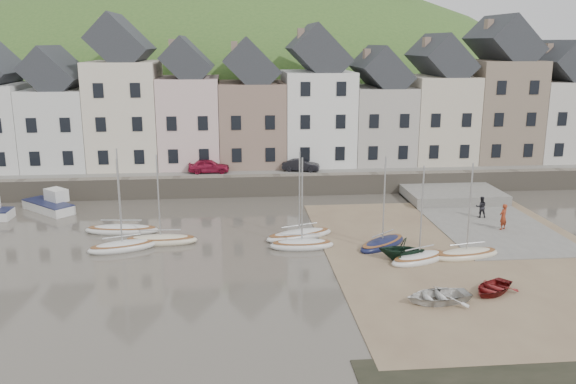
{
  "coord_description": "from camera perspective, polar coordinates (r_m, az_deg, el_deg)",
  "views": [
    {
      "loc": [
        -3.79,
        -34.82,
        13.25
      ],
      "look_at": [
        0.0,
        6.0,
        3.0
      ],
      "focal_mm": 37.5,
      "sensor_mm": 36.0,
      "label": 1
    }
  ],
  "objects": [
    {
      "name": "sailboat_1",
      "position": [
        40.94,
        -15.42,
        -4.98
      ],
      "size": [
        4.71,
        2.81,
        6.32
      ],
      "color": "silver",
      "rests_on": "ground"
    },
    {
      "name": "sailboat_7",
      "position": [
        39.72,
        16.55,
        -5.65
      ],
      "size": [
        4.69,
        2.32,
        6.32
      ],
      "color": "beige",
      "rests_on": "ground"
    },
    {
      "name": "sailboat_6",
      "position": [
        38.24,
        12.33,
        -6.15
      ],
      "size": [
        4.38,
        3.02,
        6.32
      ],
      "color": "silver",
      "rests_on": "ground"
    },
    {
      "name": "seawall",
      "position": [
        53.4,
        -1.09,
        0.66
      ],
      "size": [
        70.0,
        1.2,
        1.8
      ],
      "primitive_type": "cube",
      "color": "slate",
      "rests_on": "ground"
    },
    {
      "name": "beach",
      "position": [
        40.07,
        16.78,
        -5.85
      ],
      "size": [
        18.0,
        26.0,
        0.06
      ],
      "primitive_type": "cube",
      "color": "brown",
      "rests_on": "ground"
    },
    {
      "name": "rowboat_green",
      "position": [
        38.06,
        10.74,
        -5.32
      ],
      "size": [
        3.2,
        2.9,
        1.47
      ],
      "primitive_type": "imported",
      "rotation": [
        0.0,
        0.0,
        -1.77
      ],
      "color": "black",
      "rests_on": "beach"
    },
    {
      "name": "sailboat_3",
      "position": [
        41.81,
        1.08,
        -4.07
      ],
      "size": [
        5.19,
        3.12,
        6.32
      ],
      "color": "silver",
      "rests_on": "ground"
    },
    {
      "name": "sailboat_4",
      "position": [
        39.86,
        1.32,
        -4.98
      ],
      "size": [
        4.26,
        1.5,
        6.32
      ],
      "color": "silver",
      "rests_on": "ground"
    },
    {
      "name": "townhouse_terrace",
      "position": [
        59.37,
        0.09,
        8.31
      ],
      "size": [
        61.05,
        8.0,
        13.93
      ],
      "color": "silver",
      "rests_on": "quay_land"
    },
    {
      "name": "slipway",
      "position": [
        48.58,
        17.69,
        -2.4
      ],
      "size": [
        8.0,
        18.0,
        0.12
      ],
      "primitive_type": "cube",
      "color": "slate",
      "rests_on": "ground"
    },
    {
      "name": "ground",
      "position": [
        37.44,
        0.85,
        -6.69
      ],
      "size": [
        160.0,
        160.0,
        0.0
      ],
      "primitive_type": "plane",
      "color": "#453F36",
      "rests_on": "ground"
    },
    {
      "name": "quay_street",
      "position": [
        56.67,
        -1.36,
        2.12
      ],
      "size": [
        70.0,
        7.0,
        0.1
      ],
      "primitive_type": "cube",
      "color": "slate",
      "rests_on": "quay_land"
    },
    {
      "name": "sailboat_2",
      "position": [
        41.64,
        -11.97,
        -4.46
      ],
      "size": [
        4.97,
        1.58,
        6.32
      ],
      "color": "beige",
      "rests_on": "ground"
    },
    {
      "name": "person_red",
      "position": [
        45.84,
        19.74,
        -2.23
      ],
      "size": [
        0.82,
        0.75,
        1.89
      ],
      "primitive_type": "imported",
      "rotation": [
        0.0,
        0.0,
        3.7
      ],
      "color": "maroon",
      "rests_on": "slipway"
    },
    {
      "name": "car_left",
      "position": [
        55.47,
        -7.52,
        2.46
      ],
      "size": [
        3.74,
        1.52,
        1.27
      ],
      "primitive_type": "imported",
      "rotation": [
        0.0,
        0.0,
        1.57
      ],
      "color": "maroon",
      "rests_on": "quay_street"
    },
    {
      "name": "quay_land",
      "position": [
        68.08,
        -2.03,
        3.45
      ],
      "size": [
        90.0,
        30.0,
        1.5
      ],
      "primitive_type": "cube",
      "color": "#375B24",
      "rests_on": "ground"
    },
    {
      "name": "sailboat_5",
      "position": [
        40.53,
        8.94,
        -4.83
      ],
      "size": [
        4.31,
        3.96,
        6.32
      ],
      "color": "#121739",
      "rests_on": "ground"
    },
    {
      "name": "motorboat_2",
      "position": [
        52.09,
        -21.62,
        -1.04
      ],
      "size": [
        4.86,
        4.78,
        1.7
      ],
      "color": "silver",
      "rests_on": "ground"
    },
    {
      "name": "car_right",
      "position": [
        55.79,
        1.22,
        2.57
      ],
      "size": [
        3.61,
        1.99,
        1.13
      ],
      "primitive_type": "imported",
      "rotation": [
        0.0,
        0.0,
        1.33
      ],
      "color": "black",
      "rests_on": "quay_street"
    },
    {
      "name": "rowboat_white",
      "position": [
        32.7,
        14.01,
        -9.51
      ],
      "size": [
        3.71,
        2.85,
        0.71
      ],
      "primitive_type": "imported",
      "rotation": [
        0.0,
        0.0,
        -1.45
      ],
      "color": "silver",
      "rests_on": "beach"
    },
    {
      "name": "sailboat_0",
      "position": [
        44.56,
        -15.46,
        -3.44
      ],
      "size": [
        5.41,
        2.0,
        6.32
      ],
      "color": "silver",
      "rests_on": "ground"
    },
    {
      "name": "person_dark",
      "position": [
        48.48,
        17.85,
        -1.36
      ],
      "size": [
        0.9,
        0.76,
        1.65
      ],
      "primitive_type": "imported",
      "rotation": [
        0.0,
        0.0,
        2.95
      ],
      "color": "black",
      "rests_on": "slipway"
    },
    {
      "name": "hillside",
      "position": [
        99.84,
        -5.75,
        -4.27
      ],
      "size": [
        134.4,
        84.0,
        84.0
      ],
      "color": "#375B24",
      "rests_on": "ground"
    },
    {
      "name": "rowboat_red",
      "position": [
        34.66,
        18.82,
        -8.58
      ],
      "size": [
        3.59,
        3.46,
        0.61
      ],
      "primitive_type": "imported",
      "rotation": [
        0.0,
        0.0,
        -0.9
      ],
      "color": "maroon",
      "rests_on": "beach"
    }
  ]
}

